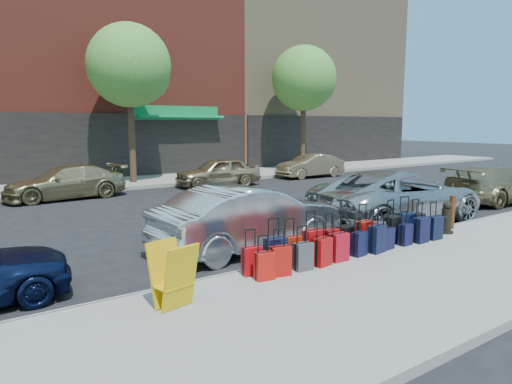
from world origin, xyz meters
TOP-DOWN VIEW (x-y plane):
  - ground at (0.00, 0.00)m, footprint 120.00×120.00m
  - sidewalk_near at (0.00, -6.50)m, footprint 60.00×4.00m
  - sidewalk_far at (0.00, 10.00)m, footprint 60.00×4.00m
  - curb_near at (0.00, -4.48)m, footprint 60.00×0.08m
  - curb_far at (0.00, 7.98)m, footprint 60.00×0.08m
  - building_center at (0.00, 17.99)m, footprint 17.00×12.85m
  - building_right at (16.00, 17.99)m, footprint 15.00×12.12m
  - tree_center at (0.64, 9.50)m, footprint 3.80×3.80m
  - tree_right at (11.14, 9.50)m, footprint 3.80×3.80m
  - suitcase_front_0 at (-2.46, -4.81)m, footprint 0.37×0.23m
  - suitcase_front_1 at (-1.94, -4.83)m, footprint 0.42×0.25m
  - suitcase_front_2 at (-1.51, -4.77)m, footprint 0.39×0.22m
  - suitcase_front_3 at (-0.95, -4.76)m, footprint 0.43×0.25m
  - suitcase_front_4 at (-0.43, -4.75)m, footprint 0.40×0.27m
  - suitcase_front_5 at (-0.04, -4.78)m, footprint 0.43×0.29m
  - suitcase_front_6 at (0.54, -4.79)m, footprint 0.43×0.25m
  - suitcase_front_7 at (0.94, -4.82)m, footprint 0.40×0.27m
  - suitcase_front_8 at (1.45, -4.82)m, footprint 0.44×0.27m
  - suitcase_front_9 at (1.99, -4.77)m, footprint 0.46×0.31m
  - suitcase_front_10 at (2.43, -4.76)m, footprint 0.39×0.22m
  - suitcase_back_0 at (-2.43, -5.15)m, footprint 0.37×0.25m
  - suitcase_back_1 at (-2.06, -5.13)m, footprint 0.40×0.28m
  - suitcase_back_2 at (-1.51, -5.13)m, footprint 0.37×0.24m
  - suitcase_back_3 at (-1.03, -5.14)m, footprint 0.40×0.28m
  - suitcase_back_4 at (-0.55, -5.10)m, footprint 0.39×0.23m
  - suitcase_back_5 at (0.06, -5.08)m, footprint 0.37×0.24m
  - suitcase_back_6 at (0.56, -5.13)m, footprint 0.43×0.29m
  - suitcase_back_7 at (0.96, -5.08)m, footprint 0.33×0.21m
  - suitcase_back_8 at (1.56, -5.10)m, footprint 0.34×0.21m
  - suitcase_back_9 at (2.06, -5.15)m, footprint 0.40×0.24m
  - suitcase_back_10 at (2.58, -5.16)m, footprint 0.39×0.23m
  - fire_hydrant at (3.38, -4.94)m, footprint 0.41×0.36m
  - bollard at (3.94, -4.74)m, footprint 0.16×0.16m
  - display_rack at (-4.26, -5.35)m, footprint 0.67×0.71m
  - car_near_1 at (-1.26, -2.94)m, footprint 4.67×1.90m
  - car_near_2 at (4.06, -2.93)m, footprint 5.65×2.93m
  - car_near_3 at (9.91, -2.92)m, footprint 4.93×2.35m
  - car_far_1 at (-3.07, 7.09)m, footprint 4.59×2.11m
  - car_far_2 at (3.58, 6.84)m, footprint 4.08×1.99m
  - car_far_3 at (9.47, 7.07)m, footprint 3.86×1.43m

SIDE VIEW (x-z plane):
  - ground at x=0.00m, z-range 0.00..0.00m
  - sidewalk_near at x=0.00m, z-range 0.00..0.15m
  - sidewalk_far at x=0.00m, z-range 0.00..0.15m
  - curb_near at x=0.00m, z-range 0.00..0.15m
  - curb_far at x=0.00m, z-range 0.00..0.15m
  - suitcase_back_7 at x=0.96m, z-range 0.01..0.77m
  - suitcase_back_8 at x=1.56m, z-range 0.00..0.79m
  - suitcase_back_0 at x=-2.43m, z-range 0.00..0.81m
  - suitcase_back_5 at x=0.06m, z-range 0.00..0.82m
  - suitcase_back_2 at x=-1.51m, z-range -0.01..0.84m
  - suitcase_front_0 at x=-2.46m, z-range -0.01..0.84m
  - suitcase_back_1 at x=-2.06m, z-range -0.01..0.86m
  - suitcase_back_3 at x=-1.03m, z-range -0.02..0.87m
  - suitcase_front_7 at x=0.94m, z-range -0.02..0.88m
  - suitcase_back_10 at x=2.58m, z-range -0.02..0.88m
  - suitcase_front_4 at x=-0.43m, z-range -0.02..0.89m
  - suitcase_back_4 at x=-0.55m, z-range -0.02..0.90m
  - suitcase_front_10 at x=2.43m, z-range -0.02..0.90m
  - suitcase_front_2 at x=-1.51m, z-range -0.02..0.91m
  - suitcase_back_9 at x=2.06m, z-range -0.03..0.92m
  - suitcase_back_6 at x=0.56m, z-range -0.03..0.92m
  - suitcase_front_5 at x=-0.04m, z-range -0.03..0.93m
  - suitcase_front_1 at x=-1.94m, z-range -0.04..0.96m
  - suitcase_front_6 at x=0.54m, z-range -0.04..0.97m
  - suitcase_front_3 at x=-0.95m, z-range -0.04..0.97m
  - suitcase_front_8 at x=1.45m, z-range -0.04..0.98m
  - suitcase_front_9 at x=1.99m, z-range -0.04..0.99m
  - fire_hydrant at x=3.38m, z-range 0.12..0.93m
  - bollard at x=3.94m, z-range 0.16..1.05m
  - car_far_3 at x=9.47m, z-range 0.00..1.26m
  - display_rack at x=-4.26m, z-range 0.14..1.13m
  - car_far_1 at x=-3.07m, z-range 0.00..1.30m
  - car_far_2 at x=3.58m, z-range 0.00..1.34m
  - car_near_3 at x=9.91m, z-range 0.00..1.39m
  - car_near_1 at x=-1.26m, z-range 0.00..1.51m
  - car_near_2 at x=4.06m, z-range 0.00..1.52m
  - tree_center at x=0.64m, z-range 1.78..9.05m
  - tree_right at x=11.14m, z-range 1.78..9.05m
  - building_right at x=16.00m, z-range -0.02..17.98m
  - building_center at x=0.00m, z-range -0.02..19.98m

